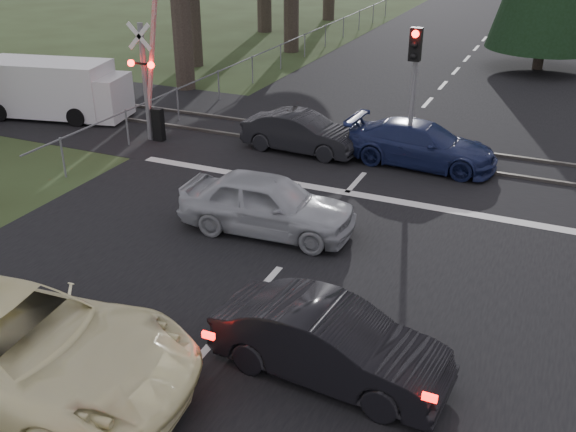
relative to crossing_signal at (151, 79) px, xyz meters
The scene contains 15 objects.
ground 12.37m from the crossing_signal, 53.38° to the right, with size 120.00×120.00×0.00m, color #293317.
road 7.56m from the crossing_signal, ahead, with size 14.00×100.00×0.01m, color black.
rail_corridor 7.88m from the crossing_signal, 16.92° to the left, with size 120.00×8.00×0.01m, color black.
stop_line 7.72m from the crossing_signal, 12.30° to the right, with size 13.00×0.35×0.00m, color silver.
rail_near 7.68m from the crossing_signal, 11.00° to the left, with size 120.00×0.12×0.10m, color #59544C.
rail_far 8.13m from the crossing_signal, 22.50° to the left, with size 120.00×0.12×0.10m, color #59544C.
crossing_signal is the anchor object (origin of this frame).
traffic_signal_center 8.36m from the crossing_signal, ahead, with size 0.32×0.48×4.10m.
fence_left 12.89m from the crossing_signal, 92.37° to the left, with size 0.10×36.00×1.20m, color slate, non-canonical shape.
cream_coupe 12.38m from the crossing_signal, 65.97° to the right, with size 2.83×6.13×1.70m, color #F4ECAF.
dark_hatchback 13.06m from the crossing_signal, 43.04° to the right, with size 1.37×3.93×1.30m, color black.
silver_car 7.85m from the crossing_signal, 35.67° to the right, with size 1.69×4.21×1.44m, color #A2A6AA.
blue_sedan 8.81m from the crossing_signal, ahead, with size 1.82×4.48×1.30m, color #19214B.
dark_car_far 5.16m from the crossing_signal, 11.17° to the left, with size 1.32×3.77×1.24m, color black.
white_van 4.90m from the crossing_signal, behind, with size 5.52×2.91×2.05m.
Camera 1 is at (5.02, -7.10, 7.03)m, focal length 40.00 mm.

